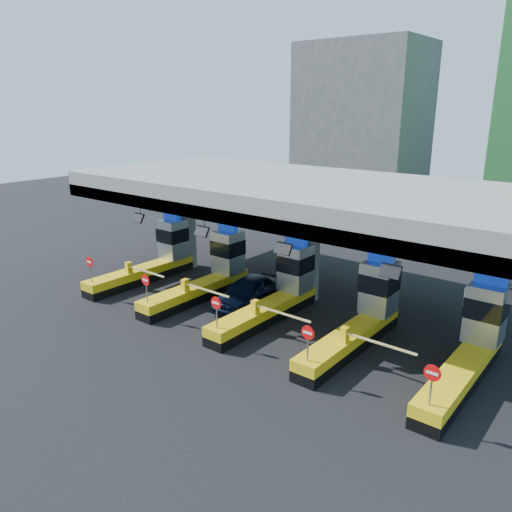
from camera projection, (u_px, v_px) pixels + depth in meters
The scene contains 9 objects.
ground at pixel (276, 316), 26.93m from camera, with size 120.00×120.00×0.00m, color black.
toll_canopy at pixel (308, 197), 27.31m from camera, with size 28.00×12.09×7.00m.
toll_lane_far_left at pixel (156, 257), 32.73m from camera, with size 4.43×8.00×4.16m.
toll_lane_left at pixel (211, 272), 29.73m from camera, with size 4.43×8.00×4.16m.
toll_lane_center at pixel (279, 291), 26.74m from camera, with size 4.43×8.00×4.16m.
toll_lane_right at pixel (364, 314), 23.74m from camera, with size 4.43×8.00×4.16m.
toll_lane_far_right at pixel (473, 344), 20.75m from camera, with size 4.43×8.00×4.16m.
bg_building_concrete at pixel (362, 122), 59.60m from camera, with size 14.00×10.00×18.00m, color #4C4C49.
van at pixel (248, 292), 28.10m from camera, with size 2.01×4.99×1.70m, color black.
Camera 1 is at (14.71, -20.05, 10.91)m, focal length 35.00 mm.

